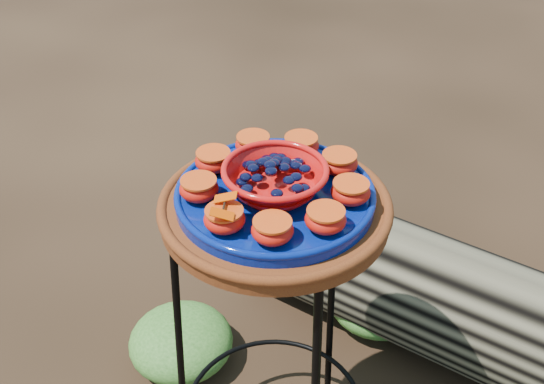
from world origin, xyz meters
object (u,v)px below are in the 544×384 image
Objects in this scene: plant_stand at (274,349)px; terracotta_saucer at (275,210)px; cobalt_plate at (275,197)px; red_bowl at (275,180)px.

terracotta_saucer is at bearing 0.00° from plant_stand.
cobalt_plate is (0.00, 0.00, 0.39)m from plant_stand.
terracotta_saucer is at bearing 0.00° from cobalt_plate.
red_bowl is at bearing 0.00° from cobalt_plate.
cobalt_plate is 0.04m from red_bowl.
terracotta_saucer is at bearing 0.00° from red_bowl.
red_bowl is (0.00, 0.00, 0.43)m from plant_stand.
cobalt_plate reaches higher than plant_stand.
terracotta_saucer is 2.33× the size of red_bowl.
plant_stand is 0.37m from terracotta_saucer.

